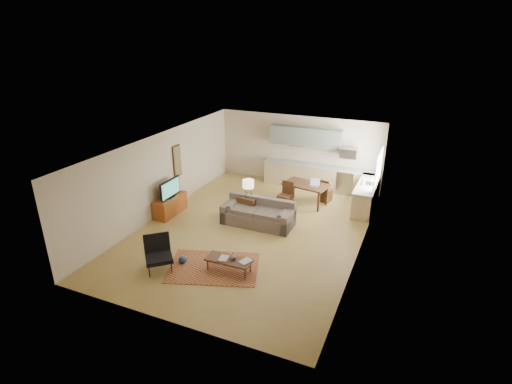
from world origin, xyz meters
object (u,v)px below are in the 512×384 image
at_px(coffee_table, 229,265).
at_px(dining_table, 306,194).
at_px(armchair, 159,255).
at_px(sofa, 258,213).
at_px(tv_credenza, 170,205).
at_px(console_table, 248,207).

height_order(coffee_table, dining_table, dining_table).
bearing_deg(dining_table, coffee_table, -85.61).
bearing_deg(armchair, dining_table, 26.20).
xyz_separation_m(sofa, coffee_table, (0.36, -2.71, -0.23)).
height_order(armchair, tv_credenza, armchair).
distance_m(sofa, tv_credenza, 3.02).
bearing_deg(sofa, armchair, -111.70).
bearing_deg(tv_credenza, armchair, -60.08).
distance_m(coffee_table, console_table, 3.16).
relative_size(tv_credenza, console_table, 1.77).
bearing_deg(armchair, tv_credenza, 78.26).
xyz_separation_m(tv_credenza, dining_table, (3.90, 2.56, 0.08)).
distance_m(console_table, dining_table, 2.27).
distance_m(sofa, dining_table, 2.32).
xyz_separation_m(console_table, dining_table, (1.39, 1.80, 0.01)).
relative_size(sofa, tv_credenza, 1.77).
distance_m(sofa, armchair, 3.59).
xyz_separation_m(armchair, dining_table, (2.23, 5.48, -0.06)).
distance_m(coffee_table, dining_table, 4.88).
height_order(armchair, console_table, armchair).
height_order(tv_credenza, console_table, console_table).
bearing_deg(coffee_table, sofa, 97.08).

